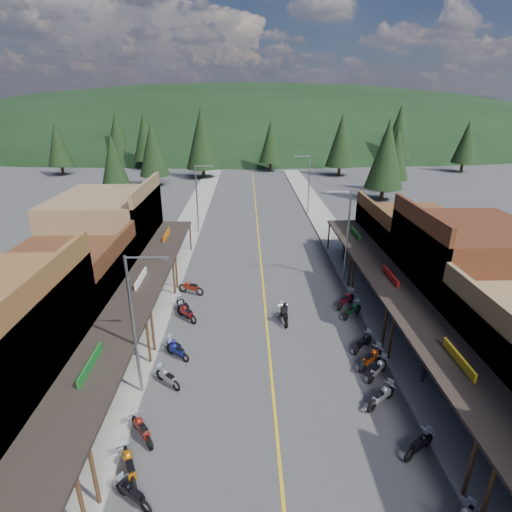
{
  "coord_description": "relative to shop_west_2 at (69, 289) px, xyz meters",
  "views": [
    {
      "loc": [
        -1.34,
        -23.55,
        14.79
      ],
      "look_at": [
        -0.62,
        6.58,
        3.0
      ],
      "focal_mm": 28.0,
      "sensor_mm": 36.0,
      "label": 1
    }
  ],
  "objects": [
    {
      "name": "streetlight_0",
      "position": [
        6.8,
        -7.7,
        1.93
      ],
      "size": [
        2.16,
        0.18,
        8.0
      ],
      "color": "gray",
      "rests_on": "ground"
    },
    {
      "name": "bike_west_10",
      "position": [
        7.82,
        4.13,
        -1.88
      ],
      "size": [
        2.38,
        1.66,
        1.3
      ],
      "primitive_type": null,
      "rotation": [
        0.0,
        0.0,
        1.12
      ],
      "color": "maroon",
      "rests_on": "ground"
    },
    {
      "name": "pine_8",
      "position": [
        -8.25,
        38.3,
        3.44
      ],
      "size": [
        4.48,
        4.48,
        10.0
      ],
      "color": "black",
      "rests_on": "ground"
    },
    {
      "name": "bike_west_4",
      "position": [
        7.45,
        -10.84,
        -1.91
      ],
      "size": [
        1.89,
        2.17,
        1.24
      ],
      "primitive_type": null,
      "rotation": [
        0.0,
        0.0,
        0.65
      ],
      "color": "maroon",
      "rests_on": "ground"
    },
    {
      "name": "pine_11",
      "position": [
        33.75,
        36.3,
        4.65
      ],
      "size": [
        5.82,
        5.82,
        12.4
      ],
      "color": "black",
      "rests_on": "ground"
    },
    {
      "name": "bike_west_6",
      "position": [
        8.09,
        -4.56,
        -1.98
      ],
      "size": [
        1.91,
        1.7,
        1.1
      ],
      "primitive_type": null,
      "rotation": [
        0.0,
        0.0,
        0.9
      ],
      "color": "navy",
      "rests_on": "ground"
    },
    {
      "name": "shop_west_2",
      "position": [
        0.0,
        0.0,
        0.0
      ],
      "size": [
        10.9,
        9.0,
        6.2
      ],
      "color": "#3F2111",
      "rests_on": "ground"
    },
    {
      "name": "pine_1",
      "position": [
        -10.25,
        68.3,
        4.7
      ],
      "size": [
        5.88,
        5.88,
        12.5
      ],
      "color": "black",
      "rests_on": "ground"
    },
    {
      "name": "pine_6",
      "position": [
        59.75,
        62.3,
        3.95
      ],
      "size": [
        5.04,
        5.04,
        11.0
      ],
      "color": "black",
      "rests_on": "ground"
    },
    {
      "name": "pine_0",
      "position": [
        -26.25,
        60.3,
        3.95
      ],
      "size": [
        5.04,
        5.04,
        11.0
      ],
      "color": "black",
      "rests_on": "ground"
    },
    {
      "name": "shop_east_2",
      "position": [
        27.54,
        0.0,
        0.99
      ],
      "size": [
        10.9,
        9.0,
        8.2
      ],
      "color": "#562B19",
      "rests_on": "ground"
    },
    {
      "name": "bike_east_7",
      "position": [
        19.67,
        -4.0,
        -1.94
      ],
      "size": [
        1.94,
        1.96,
        1.18
      ],
      "primitive_type": null,
      "rotation": [
        0.0,
        0.0,
        -0.78
      ],
      "color": "black",
      "rests_on": "ground"
    },
    {
      "name": "pedestrian_east_b",
      "position": [
        21.84,
        11.14,
        -1.56
      ],
      "size": [
        0.92,
        0.84,
        1.65
      ],
      "primitive_type": "imported",
      "rotation": [
        0.0,
        0.0,
        3.74
      ],
      "color": "#4D3F30",
      "rests_on": "sidewalk_east"
    },
    {
      "name": "pine_10",
      "position": [
        -4.25,
        48.3,
        4.25
      ],
      "size": [
        5.38,
        5.38,
        11.6
      ],
      "color": "black",
      "rests_on": "ground"
    },
    {
      "name": "bike_west_5",
      "position": [
        7.96,
        -7.09,
        -1.97
      ],
      "size": [
        1.91,
        1.8,
        1.13
      ],
      "primitive_type": null,
      "rotation": [
        0.0,
        0.0,
        0.85
      ],
      "color": "gray",
      "rests_on": "ground"
    },
    {
      "name": "bike_east_8",
      "position": [
        20.04,
        0.14,
        -1.93
      ],
      "size": [
        2.04,
        1.93,
        1.21
      ],
      "primitive_type": null,
      "rotation": [
        0.0,
        0.0,
        -0.84
      ],
      "color": "#0D4522",
      "rests_on": "ground"
    },
    {
      "name": "pine_9",
      "position": [
        37.75,
        43.3,
        3.85
      ],
      "size": [
        4.93,
        4.93,
        10.8
      ],
      "color": "black",
      "rests_on": "ground"
    },
    {
      "name": "bike_west_7",
      "position": [
        7.89,
        -4.03,
        -2.0
      ],
      "size": [
        1.75,
        1.78,
        1.07
      ],
      "primitive_type": null,
      "rotation": [
        0.0,
        0.0,
        0.77
      ],
      "color": "navy",
      "rests_on": "ground"
    },
    {
      "name": "pine_7",
      "position": [
        -18.25,
        74.3,
        4.7
      ],
      "size": [
        5.88,
        5.88,
        12.5
      ],
      "color": "black",
      "rests_on": "ground"
    },
    {
      "name": "bike_east_3",
      "position": [
        19.99,
        -12.0,
        -1.95
      ],
      "size": [
        2.05,
        1.71,
        1.16
      ],
      "primitive_type": null,
      "rotation": [
        0.0,
        0.0,
        -0.96
      ],
      "color": "black",
      "rests_on": "ground"
    },
    {
      "name": "ridge_hill",
      "position": [
        13.75,
        133.3,
        -2.53
      ],
      "size": [
        310.0,
        140.0,
        60.0
      ],
      "primitive_type": "ellipsoid",
      "color": "black",
      "rests_on": "ground"
    },
    {
      "name": "shop_west_3",
      "position": [
        -0.03,
        9.6,
        0.99
      ],
      "size": [
        10.9,
        10.2,
        8.2
      ],
      "color": "brown",
      "rests_on": "ground"
    },
    {
      "name": "sidewalk_east",
      "position": [
        22.45,
        18.3,
        -2.46
      ],
      "size": [
        3.4,
        94.0,
        0.15
      ],
      "primitive_type": "cube",
      "color": "gray",
      "rests_on": "ground"
    },
    {
      "name": "sidewalk_west",
      "position": [
        5.05,
        18.3,
        -2.46
      ],
      "size": [
        3.4,
        94.0,
        0.15
      ],
      "primitive_type": "cube",
      "color": "gray",
      "rests_on": "ground"
    },
    {
      "name": "pine_2",
      "position": [
        3.75,
        56.3,
        5.46
      ],
      "size": [
        6.72,
        6.72,
        14.0
      ],
      "color": "black",
      "rests_on": "ground"
    },
    {
      "name": "pine_5",
      "position": [
        47.75,
        70.3,
        5.46
      ],
      "size": [
        6.72,
        6.72,
        14.0
      ],
      "color": "black",
      "rests_on": "ground"
    },
    {
      "name": "rider_on_bike",
      "position": [
        15.01,
        -0.47,
        -1.86
      ],
      "size": [
        0.99,
        2.27,
        1.67
      ],
      "rotation": [
        0.0,
        0.0,
        0.12
      ],
      "color": "black",
      "rests_on": "ground"
    },
    {
      "name": "bike_west_2",
      "position": [
        7.88,
        -14.09,
        -1.97
      ],
      "size": [
        2.0,
        1.67,
        1.13
      ],
      "primitive_type": null,
      "rotation": [
        0.0,
        0.0,
        0.96
      ],
      "color": "black",
      "rests_on": "ground"
    },
    {
      "name": "pine_4",
      "position": [
        31.75,
        58.3,
        4.7
      ],
      "size": [
        5.88,
        5.88,
        12.5
      ],
      "color": "black",
      "rests_on": "ground"
    },
    {
      "name": "bike_west_9",
      "position": [
        7.68,
        0.97,
        -1.87
      ],
      "size": [
        1.91,
        2.37,
        1.33
      ],
      "primitive_type": null,
      "rotation": [
        0.0,
        0.0,
        0.57
      ],
      "color": "black",
      "rests_on": "ground"
    },
    {
      "name": "streetlight_3",
      "position": [
        20.71,
        28.3,
        1.93
      ],
      "size": [
        2.16,
        0.18,
        8.0
      ],
      "color": "gray",
      "rests_on": "ground"
    },
    {
      "name": "bike_east_4",
      "position": [
        19.28,
        -8.91,
        -1.92
      ],
      "size": [
        2.15,
        1.89,
        1.23
      ],
      "primitive_type": null,
      "rotation": [
        0.0,
        0.0,
        -0.91
      ],
      "color": "#A2A3A7",
      "rests_on": "ground"
    },
    {
      "name": "streetlight_2",
      "position": [
        20.71,
        6.3,
        1.93
      ],
      "size": [
        2.16,
        0.18,
        8.0
      ],
      "color": "gray",
      "rests_on": "ground"
    },
    {
      "name": "bike_east_5",
      "position": [
        19.78,
        -6.67,
        -1.93
      ],
      "size": [
        1.96,
        2.02,
        1.21
      ],
      "primitive_type": null,
      "rotation": [
        0.0,
        0.0,
        -0.75
      ],
      "color": "#A9AAAF",
      "rests_on": "ground"
    },
    {
      "name": "bike_east_6",
      "position": [
        19.67,
        -5.71,
        -1.88
      ],
      "size": [
        2.22,
        2.06,
        1.3
      ],
      "primitive_type": null,
      "rotation": [
        0.0,
        0.0,
        -0.86
      ],
      "color": "#A6360B",
      "rests_on": "ground"
    },
    {
      "name": "ground",
      "position": [
        13.75,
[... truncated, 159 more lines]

